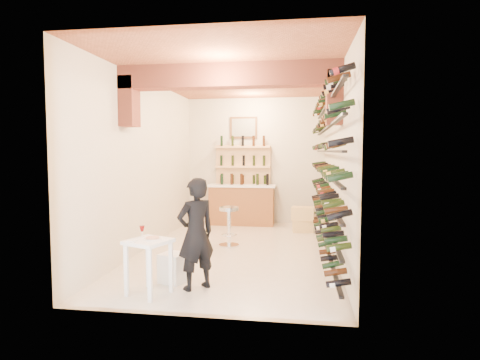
% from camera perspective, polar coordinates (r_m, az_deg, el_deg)
% --- Properties ---
extents(ground, '(6.00, 6.00, 0.00)m').
position_cam_1_polar(ground, '(7.53, -0.34, -10.08)').
color(ground, beige).
rests_on(ground, ground).
extents(room_shell, '(3.52, 6.02, 3.21)m').
position_cam_1_polar(room_shell, '(7.06, -0.67, 7.39)').
color(room_shell, beige).
rests_on(room_shell, ground).
extents(wine_rack, '(0.32, 5.70, 2.56)m').
position_cam_1_polar(wine_rack, '(7.24, 11.73, 1.66)').
color(wine_rack, black).
rests_on(wine_rack, ground).
extents(back_counter, '(1.70, 0.62, 1.29)m').
position_cam_1_polar(back_counter, '(10.05, 0.26, -3.37)').
color(back_counter, brown).
rests_on(back_counter, ground).
extents(back_shelving, '(1.40, 0.31, 2.73)m').
position_cam_1_polar(back_shelving, '(10.23, 0.45, 0.33)').
color(back_shelving, '#DFB47D').
rests_on(back_shelving, ground).
extents(tasting_table, '(0.64, 0.64, 0.87)m').
position_cam_1_polar(tasting_table, '(5.35, -12.93, -9.66)').
color(tasting_table, white).
rests_on(tasting_table, ground).
extents(white_stool, '(0.41, 0.41, 0.41)m').
position_cam_1_polar(white_stool, '(5.86, -9.51, -12.25)').
color(white_stool, white).
rests_on(white_stool, ground).
extents(person, '(0.65, 0.64, 1.50)m').
position_cam_1_polar(person, '(5.40, -6.32, -7.64)').
color(person, black).
rests_on(person, ground).
extents(chrome_barstool, '(0.40, 0.40, 0.77)m').
position_cam_1_polar(chrome_barstool, '(7.81, -1.58, -6.22)').
color(chrome_barstool, silver).
rests_on(chrome_barstool, ground).
extents(crate_lower, '(0.48, 0.35, 0.28)m').
position_cam_1_polar(crate_lower, '(9.32, 8.95, -6.48)').
color(crate_lower, '#E1C17B').
rests_on(crate_lower, ground).
extents(crate_upper, '(0.53, 0.39, 0.30)m').
position_cam_1_polar(crate_upper, '(9.27, 8.97, -4.75)').
color(crate_upper, '#E1C17B').
rests_on(crate_upper, crate_lower).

